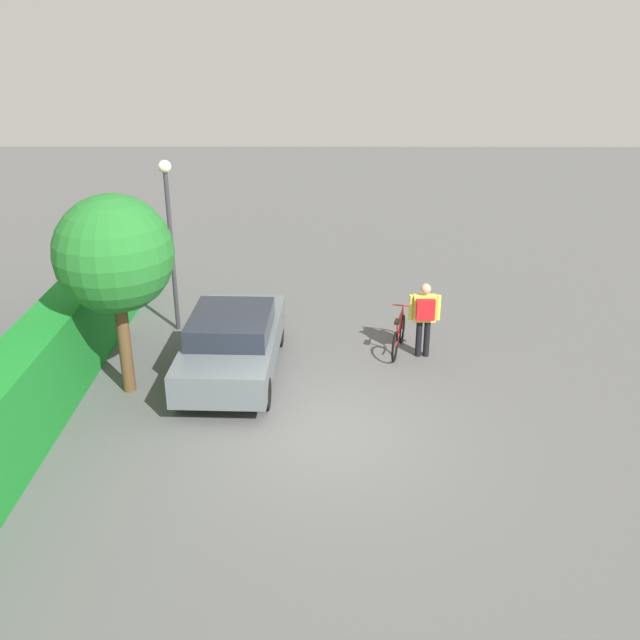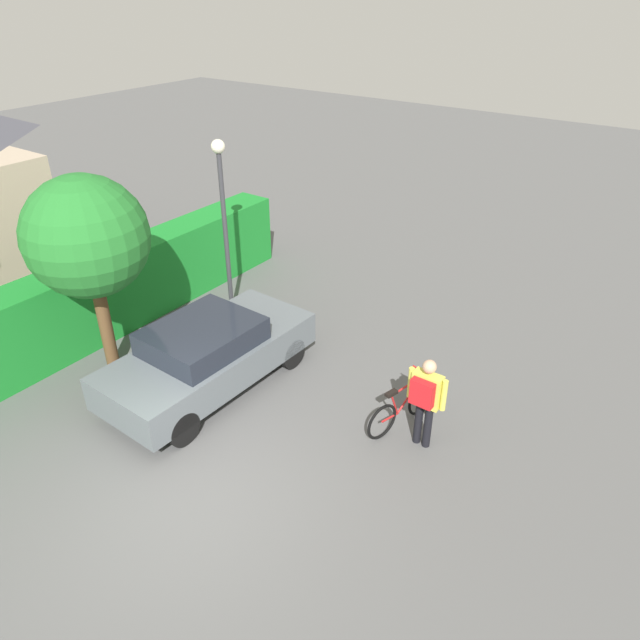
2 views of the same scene
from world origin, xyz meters
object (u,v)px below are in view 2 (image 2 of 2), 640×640
object	(u,v)px
parked_car_near	(208,354)
tree_kerbside	(87,238)
person_rider	(425,396)
bicycle	(402,408)
street_lamp	(223,206)

from	to	relation	value
parked_car_near	tree_kerbside	distance (m)	2.90
person_rider	bicycle	bearing A→B (deg)	63.05
person_rider	tree_kerbside	world-z (taller)	tree_kerbside
bicycle	person_rider	bearing A→B (deg)	-116.95
person_rider	tree_kerbside	size ratio (longest dim) A/B	0.43
person_rider	tree_kerbside	distance (m)	6.31
bicycle	street_lamp	bearing A→B (deg)	76.52
person_rider	street_lamp	size ratio (longest dim) A/B	0.42
bicycle	person_rider	size ratio (longest dim) A/B	0.96
bicycle	tree_kerbside	distance (m)	6.15
street_lamp	bicycle	bearing A→B (deg)	-103.48
street_lamp	tree_kerbside	bearing A→B (deg)	172.48
street_lamp	tree_kerbside	size ratio (longest dim) A/B	1.01
parked_car_near	tree_kerbside	world-z (taller)	tree_kerbside
street_lamp	person_rider	bearing A→B (deg)	-104.77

